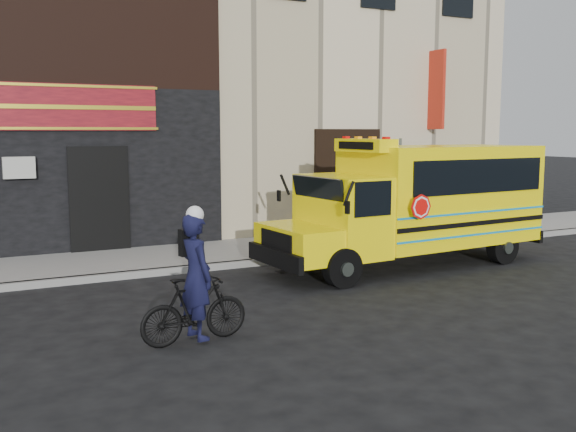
{
  "coord_description": "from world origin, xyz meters",
  "views": [
    {
      "loc": [
        -6.05,
        -10.75,
        3.07
      ],
      "look_at": [
        0.24,
        1.85,
        1.22
      ],
      "focal_mm": 40.0,
      "sensor_mm": 36.0,
      "label": 1
    }
  ],
  "objects_px": {
    "school_bus": "(419,200)",
    "cyclist": "(196,280)",
    "sign_pole": "(400,190)",
    "bicycle": "(194,310)"
  },
  "relations": [
    {
      "from": "school_bus",
      "to": "bicycle",
      "type": "xyz_separation_m",
      "value": [
        -6.42,
        -3.04,
        -1.02
      ]
    },
    {
      "from": "sign_pole",
      "to": "bicycle",
      "type": "height_order",
      "value": "sign_pole"
    },
    {
      "from": "school_bus",
      "to": "sign_pole",
      "type": "xyz_separation_m",
      "value": [
        0.45,
        1.35,
        0.1
      ]
    },
    {
      "from": "sign_pole",
      "to": "bicycle",
      "type": "xyz_separation_m",
      "value": [
        -6.87,
        -4.39,
        -1.12
      ]
    },
    {
      "from": "sign_pole",
      "to": "cyclist",
      "type": "height_order",
      "value": "sign_pole"
    },
    {
      "from": "bicycle",
      "to": "school_bus",
      "type": "bearing_deg",
      "value": -68.48
    },
    {
      "from": "school_bus",
      "to": "cyclist",
      "type": "distance_m",
      "value": 7.06
    },
    {
      "from": "bicycle",
      "to": "cyclist",
      "type": "distance_m",
      "value": 0.44
    },
    {
      "from": "school_bus",
      "to": "sign_pole",
      "type": "bearing_deg",
      "value": 71.7
    },
    {
      "from": "school_bus",
      "to": "cyclist",
      "type": "xyz_separation_m",
      "value": [
        -6.37,
        -2.99,
        -0.58
      ]
    }
  ]
}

